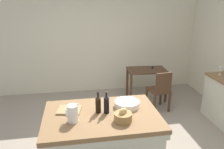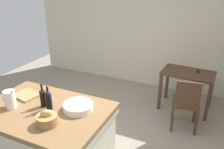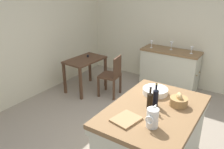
# 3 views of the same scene
# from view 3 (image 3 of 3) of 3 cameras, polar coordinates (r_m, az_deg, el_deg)

# --- Properties ---
(ground_plane) EXTENTS (6.76, 6.76, 0.00)m
(ground_plane) POSITION_cam_3_polar(r_m,az_deg,el_deg) (3.81, 4.91, -16.13)
(ground_plane) COLOR gray
(wall_back) EXTENTS (5.32, 0.12, 2.60)m
(wall_back) POSITION_cam_3_polar(r_m,az_deg,el_deg) (4.90, -22.51, 8.09)
(wall_back) COLOR beige
(wall_back) RESTS_ON ground
(wall_right) EXTENTS (0.12, 5.20, 2.60)m
(wall_right) POSITION_cam_3_polar(r_m,az_deg,el_deg) (5.53, 18.70, 10.10)
(wall_right) COLOR beige
(wall_right) RESTS_ON ground
(island_table) EXTENTS (1.50, 1.03, 0.89)m
(island_table) POSITION_cam_3_polar(r_m,az_deg,el_deg) (3.17, 9.89, -14.63)
(island_table) COLOR brown
(island_table) RESTS_ON ground
(side_cabinet) EXTENTS (0.52, 1.32, 0.90)m
(side_cabinet) POSITION_cam_3_polar(r_m,az_deg,el_deg) (5.53, 13.92, 1.39)
(side_cabinet) COLOR brown
(side_cabinet) RESTS_ON ground
(writing_desk) EXTENTS (0.93, 0.61, 0.79)m
(writing_desk) POSITION_cam_3_polar(r_m,az_deg,el_deg) (5.19, -6.64, 2.55)
(writing_desk) COLOR #472D1E
(writing_desk) RESTS_ON ground
(wooden_chair) EXTENTS (0.46, 0.46, 0.90)m
(wooden_chair) POSITION_cam_3_polar(r_m,az_deg,el_deg) (4.93, 0.02, -0.03)
(wooden_chair) COLOR #472D1E
(wooden_chair) RESTS_ON ground
(pitcher) EXTENTS (0.17, 0.13, 0.26)m
(pitcher) POSITION_cam_3_polar(r_m,az_deg,el_deg) (2.55, 9.92, -10.45)
(pitcher) COLOR white
(pitcher) RESTS_ON island_table
(wash_bowl) EXTENTS (0.35, 0.35, 0.08)m
(wash_bowl) POSITION_cam_3_polar(r_m,az_deg,el_deg) (3.28, 10.59, -4.03)
(wash_bowl) COLOR white
(wash_bowl) RESTS_ON island_table
(bread_basket) EXTENTS (0.22, 0.22, 0.18)m
(bread_basket) POSITION_cam_3_polar(r_m,az_deg,el_deg) (3.05, 16.11, -6.29)
(bread_basket) COLOR olive
(bread_basket) RESTS_ON island_table
(cutting_board) EXTENTS (0.35, 0.31, 0.02)m
(cutting_board) POSITION_cam_3_polar(r_m,az_deg,el_deg) (2.67, 3.47, -10.95)
(cutting_board) COLOR #99754C
(cutting_board) RESTS_ON island_table
(wine_bottle_dark) EXTENTS (0.07, 0.07, 0.31)m
(wine_bottle_dark) POSITION_cam_3_polar(r_m,az_deg,el_deg) (2.94, 10.68, -5.42)
(wine_bottle_dark) COLOR black
(wine_bottle_dark) RESTS_ON island_table
(wine_bottle_amber) EXTENTS (0.07, 0.07, 0.29)m
(wine_bottle_amber) POSITION_cam_3_polar(r_m,az_deg,el_deg) (2.87, 9.30, -6.25)
(wine_bottle_amber) COLOR black
(wine_bottle_amber) RESTS_ON island_table
(wine_glass_far_left) EXTENTS (0.07, 0.07, 0.15)m
(wine_glass_far_left) POSITION_cam_3_polar(r_m,az_deg,el_deg) (5.24, 19.04, 6.01)
(wine_glass_far_left) COLOR white
(wine_glass_far_left) RESTS_ON side_cabinet
(wine_glass_left) EXTENTS (0.07, 0.07, 0.19)m
(wine_glass_left) POSITION_cam_3_polar(r_m,az_deg,el_deg) (5.40, 14.45, 7.26)
(wine_glass_left) COLOR white
(wine_glass_left) RESTS_ON side_cabinet
(wine_glass_middle) EXTENTS (0.07, 0.07, 0.17)m
(wine_glass_middle) POSITION_cam_3_polar(r_m,az_deg,el_deg) (5.47, 9.70, 7.70)
(wine_glass_middle) COLOR white
(wine_glass_middle) RESTS_ON side_cabinet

